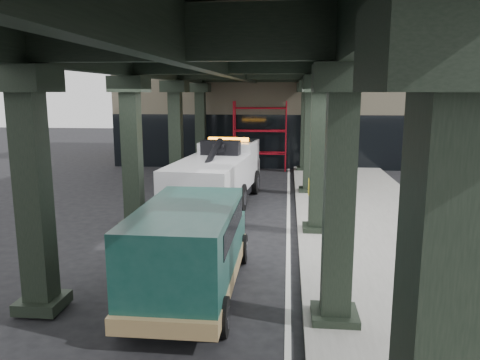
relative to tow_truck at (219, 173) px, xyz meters
The scene contains 8 objects.
ground 5.98m from the tow_truck, 78.98° to the right, with size 90.00×90.00×0.00m, color black.
sidewalk 6.85m from the tow_truck, 33.57° to the right, with size 5.00×40.00×0.15m, color gray.
lane_stripe 4.85m from the tow_truck, 52.93° to the right, with size 0.12×38.00×0.01m, color silver.
viaduct 5.62m from the tow_truck, 79.14° to the right, with size 7.40×32.00×6.40m.
building 14.85m from the tow_truck, 77.69° to the left, with size 22.00×10.00×8.00m, color #C6B793.
scaffolding 9.02m from the tow_truck, 82.87° to the left, with size 3.08×0.88×4.00m.
tow_truck is the anchor object (origin of this frame).
towed_van 8.71m from the tow_truck, 85.69° to the right, with size 2.14×5.28×2.14m.
Camera 1 is at (1.63, -12.63, 4.50)m, focal length 35.00 mm.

